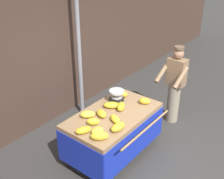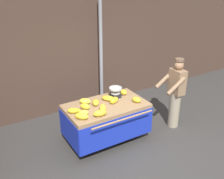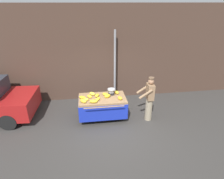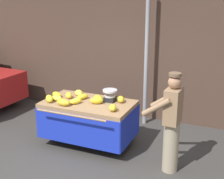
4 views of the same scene
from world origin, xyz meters
The scene contains 18 objects.
ground_plane centered at (0.00, 0.00, 0.00)m, with size 60.00×60.00×0.00m, color #383533.
back_wall centered at (0.00, 2.70, 2.04)m, with size 16.00×0.24×4.07m, color #473328.
street_pole centered at (0.44, 2.24, 1.56)m, with size 0.09×0.09×3.11m, color gray.
banana_cart centered at (-0.25, 0.80, 0.65)m, with size 1.75×1.21×0.89m.
weighing_scale centered at (0.11, 1.01, 1.01)m, with size 0.28×0.28×0.24m.
banana_bunch_0 centered at (-0.42, 0.62, 0.94)m, with size 0.13×0.26×0.10m, color yellow.
banana_bunch_1 centered at (0.33, 1.03, 0.95)m, with size 0.13×0.20×0.12m, color gold.
banana_bunch_2 centered at (-0.43, 0.91, 0.94)m, with size 0.14×0.25×0.10m, color gold.
banana_bunch_3 centered at (-0.11, 0.94, 0.94)m, with size 0.16×0.30×0.11m, color gold.
banana_bunch_4 centered at (-0.61, 1.07, 0.95)m, with size 0.15×0.25×0.12m, color yellow.
banana_bunch_5 centered at (-0.94, 0.52, 0.95)m, with size 0.13×0.28×0.13m, color yellow.
banana_bunch_6 centered at (-0.71, 0.85, 0.95)m, with size 0.12×0.21×0.12m, color yellow.
banana_bunch_7 centered at (-0.06, 0.78, 0.95)m, with size 0.13×0.25×0.13m, color gold.
banana_bunch_8 centered at (-0.98, 0.82, 0.94)m, with size 0.14×0.26×0.10m, color gold.
banana_bunch_9 centered at (-0.85, 0.64, 0.94)m, with size 0.16×0.21×0.10m, color yellow.
banana_bunch_10 centered at (0.37, 0.55, 0.95)m, with size 0.13×0.21×0.12m, color gold.
banana_bunch_11 centered at (-0.59, 0.44, 0.95)m, with size 0.15×0.28×0.12m, color gold.
vendor_person centered at (1.44, 0.48, 0.87)m, with size 0.59×0.53×1.71m.
Camera 3 is at (-0.75, -5.41, 4.10)m, focal length 30.44 mm.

